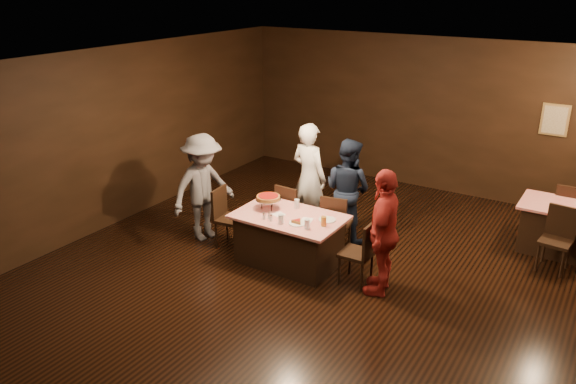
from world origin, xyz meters
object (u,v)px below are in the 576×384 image
object	(u,v)px
diner_red_shirt	(384,232)
glass_front_right	(307,224)
chair_far_left	(293,211)
plate_empty	(327,220)
pizza_stand	(268,198)
glass_amber	(324,221)
diner_grey_knit	(203,188)
glass_front_left	(281,219)
chair_back_far	(568,210)
diner_white_jacket	(309,177)
chair_end_right	(356,252)
glass_back	(297,204)
chair_back_near	(556,240)
back_table	(562,229)
chair_end_left	(230,218)
main_table	(289,239)
chair_far_right	(336,222)
diner_navy_hoodie	(348,190)

from	to	relation	value
diner_red_shirt	glass_front_right	xyz separation A→B (m)	(-1.04, -0.23, -0.04)
chair_far_left	plate_empty	bearing A→B (deg)	151.25
pizza_stand	glass_amber	size ratio (longest dim) A/B	2.71
pizza_stand	diner_grey_knit	bearing A→B (deg)	-177.78
diner_grey_knit	glass_front_left	xyz separation A→B (m)	(1.68, -0.30, -0.04)
chair_back_far	diner_white_jacket	xyz separation A→B (m)	(-3.76, -1.95, 0.45)
chair_end_right	glass_back	xyz separation A→B (m)	(-1.15, 0.30, 0.37)
chair_back_far	chair_back_near	bearing A→B (deg)	90.46
chair_back_near	diner_grey_knit	bearing A→B (deg)	-153.56
back_table	plate_empty	world-z (taller)	plate_empty
chair_end_left	glass_front_left	bearing A→B (deg)	-112.00
plate_empty	glass_front_left	distance (m)	0.68
diner_grey_knit	glass_front_left	world-z (taller)	diner_grey_knit
glass_back	glass_front_left	bearing A→B (deg)	-80.54
main_table	glass_back	xyz separation A→B (m)	(-0.05, 0.30, 0.46)
diner_grey_knit	diner_red_shirt	xyz separation A→B (m)	(3.12, -0.02, 0.00)
chair_back_far	glass_front_right	bearing A→B (deg)	49.74
diner_red_shirt	plate_empty	size ratio (longest dim) A/B	7.06
chair_far_left	chair_far_right	bearing A→B (deg)	-176.48
chair_end_right	diner_grey_knit	bearing A→B (deg)	-90.67
diner_grey_knit	glass_back	size ratio (longest dim) A/B	12.59
chair_back_far	pizza_stand	xyz separation A→B (m)	(-3.79, -3.12, 0.48)
chair_end_right	glass_back	world-z (taller)	chair_end_right
chair_back_near	diner_red_shirt	world-z (taller)	diner_red_shirt
diner_white_jacket	diner_navy_hoodie	xyz separation A→B (m)	(0.70, 0.02, -0.08)
main_table	plate_empty	distance (m)	0.69
diner_grey_knit	diner_red_shirt	size ratio (longest dim) A/B	1.00
main_table	plate_empty	xyz separation A→B (m)	(0.55, 0.15, 0.39)
diner_white_jacket	glass_amber	world-z (taller)	diner_white_jacket
diner_navy_hoodie	glass_front_right	world-z (taller)	diner_navy_hoodie
chair_far_right	diner_navy_hoodie	bearing A→B (deg)	-92.35
pizza_stand	glass_back	distance (m)	0.44
chair_end_left	chair_back_far	distance (m)	5.50
diner_navy_hoodie	glass_front_left	size ratio (longest dim) A/B	12.06
chair_back_near	chair_back_far	bearing A→B (deg)	96.06
chair_far_right	diner_navy_hoodie	xyz separation A→B (m)	(-0.07, 0.49, 0.37)
chair_far_right	chair_back_far	distance (m)	3.85
glass_back	chair_far_right	bearing A→B (deg)	45.00
diner_grey_knit	glass_amber	world-z (taller)	diner_grey_knit
glass_amber	glass_back	xyz separation A→B (m)	(-0.65, 0.35, 0.00)
main_table	diner_white_jacket	size ratio (longest dim) A/B	0.87
pizza_stand	chair_back_far	bearing A→B (deg)	39.43
chair_end_left	chair_back_near	distance (m)	4.87
chair_end_right	glass_amber	world-z (taller)	chair_end_right
chair_far_right	plate_empty	size ratio (longest dim) A/B	3.80
diner_navy_hoodie	chair_back_far	bearing A→B (deg)	-137.66
diner_white_jacket	pizza_stand	size ratio (longest dim) A/B	4.86
chair_end_left	chair_back_far	bearing A→B (deg)	-62.18
chair_back_near	glass_front_right	size ratio (longest dim) A/B	6.79
main_table	glass_front_right	xyz separation A→B (m)	(0.45, -0.25, 0.46)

